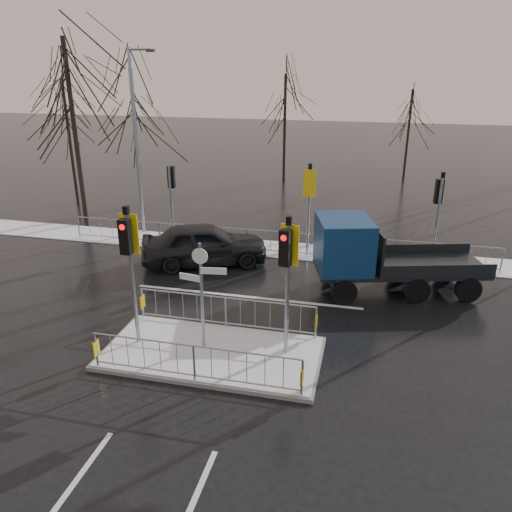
% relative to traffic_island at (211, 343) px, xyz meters
% --- Properties ---
extents(ground, '(120.00, 120.00, 0.00)m').
position_rel_traffic_island_xyz_m(ground, '(0.01, -0.01, -0.39)').
color(ground, black).
rests_on(ground, ground).
extents(snow_verge, '(30.00, 2.00, 0.04)m').
position_rel_traffic_island_xyz_m(snow_verge, '(0.01, 8.59, -0.37)').
color(snow_verge, silver).
rests_on(snow_verge, ground).
extents(lane_markings, '(8.00, 11.38, 0.01)m').
position_rel_traffic_island_xyz_m(lane_markings, '(0.01, -0.34, -0.39)').
color(lane_markings, silver).
rests_on(lane_markings, ground).
extents(traffic_island, '(6.00, 3.04, 4.15)m').
position_rel_traffic_island_xyz_m(traffic_island, '(0.00, 0.00, 0.00)').
color(traffic_island, slate).
rests_on(traffic_island, ground).
extents(far_kerb_fixtures, '(18.00, 0.65, 3.83)m').
position_rel_traffic_island_xyz_m(far_kerb_fixtures, '(0.31, 8.08, 0.63)').
color(far_kerb_fixtures, '#8F939C').
rests_on(far_kerb_fixtures, ground).
extents(car_far_lane, '(5.33, 3.75, 1.69)m').
position_rel_traffic_island_xyz_m(car_far_lane, '(-2.35, 6.39, 0.45)').
color(car_far_lane, black).
rests_on(car_far_lane, ground).
extents(flatbed_truck, '(6.16, 3.58, 2.69)m').
position_rel_traffic_island_xyz_m(flatbed_truck, '(3.97, 5.20, 1.04)').
color(flatbed_truck, black).
rests_on(flatbed_truck, ground).
extents(tree_near_a, '(4.75, 4.75, 8.97)m').
position_rel_traffic_island_xyz_m(tree_near_a, '(-10.49, 10.99, 5.72)').
color(tree_near_a, black).
rests_on(tree_near_a, ground).
extents(tree_near_b, '(4.00, 4.00, 7.55)m').
position_rel_traffic_island_xyz_m(tree_near_b, '(-7.99, 12.49, 4.76)').
color(tree_near_b, black).
rests_on(tree_near_b, ground).
extents(tree_near_c, '(3.50, 3.50, 6.61)m').
position_rel_traffic_island_xyz_m(tree_near_c, '(-12.49, 13.49, 4.11)').
color(tree_near_c, black).
rests_on(tree_near_c, ground).
extents(tree_far_a, '(3.75, 3.75, 7.08)m').
position_rel_traffic_island_xyz_m(tree_far_a, '(-1.99, 21.99, 4.43)').
color(tree_far_a, black).
rests_on(tree_far_a, ground).
extents(tree_far_b, '(3.25, 3.25, 6.14)m').
position_rel_traffic_island_xyz_m(tree_far_b, '(6.01, 23.99, 3.79)').
color(tree_far_b, black).
rests_on(tree_far_b, ground).
extents(street_lamp_left, '(1.25, 0.18, 8.20)m').
position_rel_traffic_island_xyz_m(street_lamp_left, '(-6.42, 9.49, 4.10)').
color(street_lamp_left, '#8F939C').
rests_on(street_lamp_left, ground).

